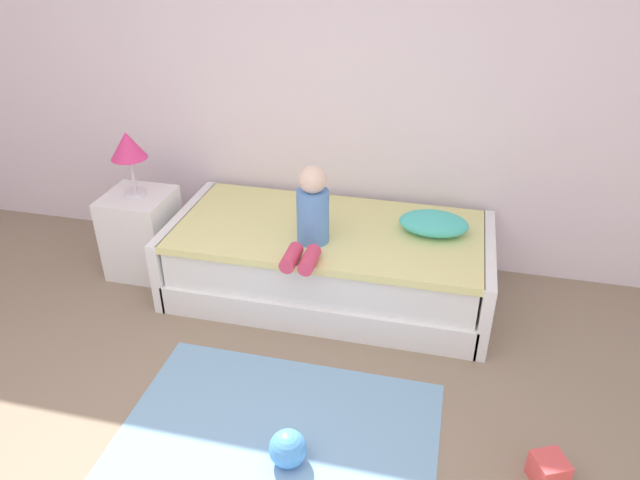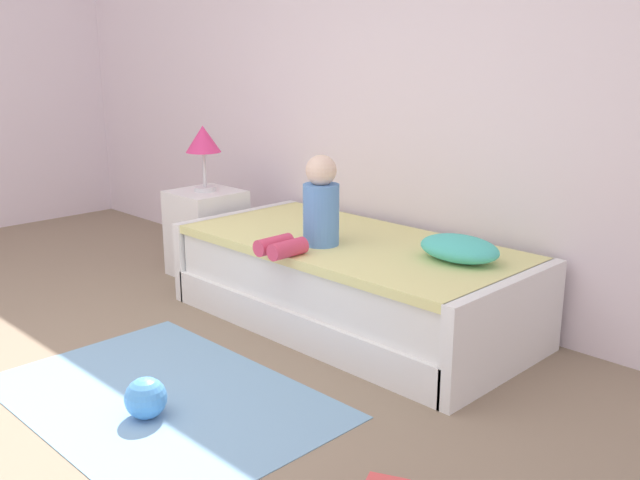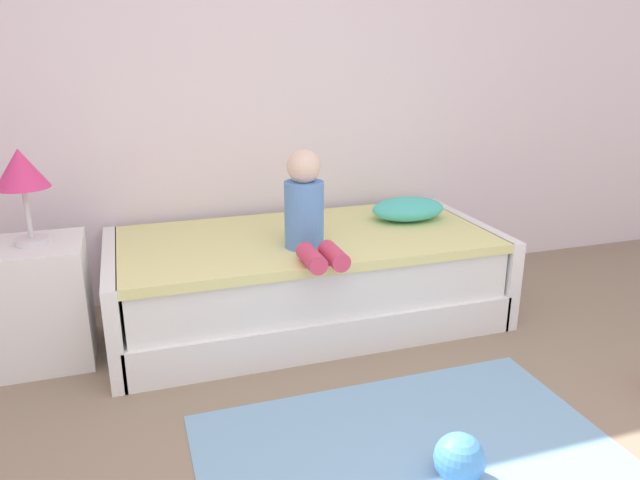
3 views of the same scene
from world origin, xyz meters
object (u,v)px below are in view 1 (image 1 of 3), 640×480
bed (329,261)px  child_figure (311,215)px  pillow (434,223)px  table_lamp (128,149)px  toy_block (549,470)px  toy_ball (288,449)px  nightstand (143,233)px

bed → child_figure: bearing=-105.1°
child_figure → pillow: size_ratio=1.16×
table_lamp → toy_block: (2.68, -1.24, -0.86)m
bed → toy_block: bearing=-43.6°
child_figure → toy_ball: (0.19, -1.22, -0.61)m
table_lamp → toy_ball: bearing=-43.8°
table_lamp → child_figure: (1.29, -0.20, -0.23)m
toy_block → bed: bearing=136.4°
nightstand → bed: bearing=1.1°
pillow → toy_block: pillow is taller
toy_ball → bed: bearing=95.1°
bed → child_figure: (-0.06, -0.23, 0.46)m
child_figure → nightstand: bearing=171.1°
nightstand → toy_block: size_ratio=4.16×
table_lamp → pillow: size_ratio=1.02×
child_figure → pillow: (0.72, 0.33, -0.14)m
bed → nightstand: size_ratio=3.52×
bed → table_lamp: table_lamp is taller
table_lamp → toy_block: size_ratio=3.12×
nightstand → pillow: size_ratio=1.36×
table_lamp → pillow: table_lamp is taller
toy_ball → toy_block: (1.20, 0.18, -0.02)m
bed → table_lamp: bearing=-178.9°
toy_ball → toy_block: size_ratio=1.28×
bed → toy_ball: bed is taller
bed → toy_ball: bearing=-84.9°
table_lamp → child_figure: size_ratio=0.88×
bed → table_lamp: size_ratio=4.69×
table_lamp → toy_block: bearing=-24.9°
child_figure → pillow: child_figure is taller
nightstand → table_lamp: table_lamp is taller
table_lamp → child_figure: bearing=-8.9°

